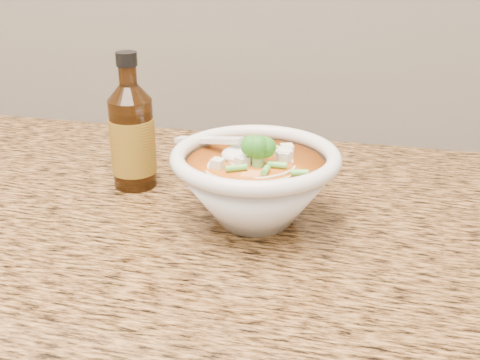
# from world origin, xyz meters

# --- Properties ---
(counter_slab) EXTENTS (4.00, 0.68, 0.04)m
(counter_slab) POSITION_xyz_m (0.00, 1.68, 0.88)
(counter_slab) COLOR #9C6D39
(counter_slab) RESTS_ON cabinet
(soup_bowl) EXTENTS (0.23, 0.22, 0.12)m
(soup_bowl) POSITION_xyz_m (0.25, 1.65, 0.95)
(soup_bowl) COLOR white
(soup_bowl) RESTS_ON counter_slab
(hot_sauce_bottle) EXTENTS (0.08, 0.08, 0.20)m
(hot_sauce_bottle) POSITION_xyz_m (0.06, 1.72, 0.97)
(hot_sauce_bottle) COLOR #3E1F08
(hot_sauce_bottle) RESTS_ON counter_slab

